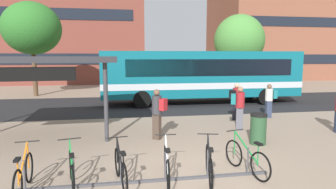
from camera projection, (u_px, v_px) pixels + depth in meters
ground at (195, 177)px, 6.80m from camera, size 200.00×200.00×0.00m
bus_lane_asphalt at (152, 104)px, 17.14m from camera, size 80.00×7.20×0.01m
city_bus at (200, 75)px, 17.37m from camera, size 12.04×2.64×3.20m
bike_rack at (143, 179)px, 6.51m from camera, size 6.15×0.14×0.70m
parked_bicycle_orange_0 at (24, 175)px, 6.01m from camera, size 0.52×1.72×0.99m
parked_bicycle_green_1 at (72, 171)px, 6.23m from camera, size 0.57×1.69×0.99m
parked_bicycle_black_2 at (121, 169)px, 6.36m from camera, size 0.52×1.71×0.99m
parked_bicycle_silver_3 at (167, 165)px, 6.57m from camera, size 0.52×1.72×0.99m
parked_bicycle_black_4 at (209, 164)px, 6.62m from camera, size 0.58×1.69×0.99m
parked_bicycle_green_5 at (246, 158)px, 7.01m from camera, size 0.61×1.68×0.99m
transit_shelter at (32, 62)px, 9.98m from camera, size 6.06×3.60×2.90m
commuter_teal_pack_0 at (270, 98)px, 13.34m from camera, size 0.54×0.36×1.61m
commuter_red_pack_1 at (158, 111)px, 9.80m from camera, size 0.60×0.56×1.77m
commuter_black_pack_2 at (236, 99)px, 12.83m from camera, size 0.60×0.50×1.70m
commuter_teal_pack_4 at (239, 105)px, 11.03m from camera, size 0.60×0.48×1.74m
trash_bin at (258, 129)px, 9.33m from camera, size 0.55×0.55×1.03m
street_tree_0 at (32, 29)px, 20.17m from camera, size 4.08×4.08×6.77m
street_tree_1 at (239, 40)px, 23.82m from camera, size 4.21×4.21×6.41m
building_left_wing at (58, 5)px, 32.35m from camera, size 18.92×10.88×17.59m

